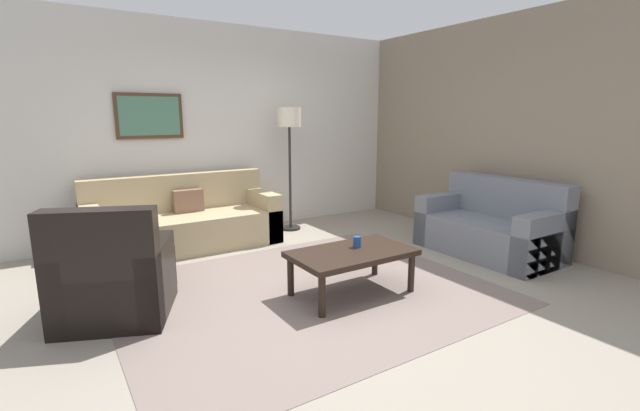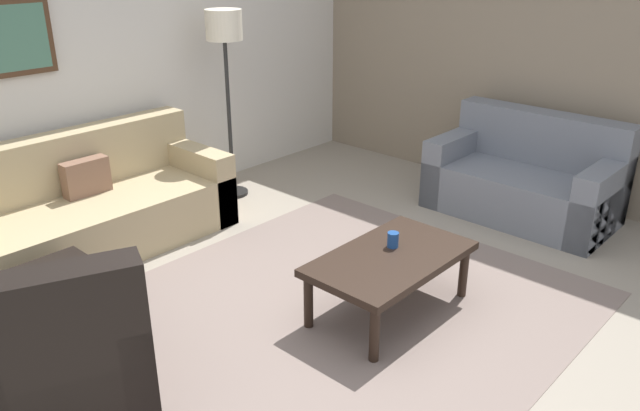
# 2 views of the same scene
# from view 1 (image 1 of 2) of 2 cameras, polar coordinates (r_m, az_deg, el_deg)

# --- Properties ---
(ground_plane) EXTENTS (8.00, 8.00, 0.00)m
(ground_plane) POSITION_cam_1_polar(r_m,az_deg,el_deg) (4.12, -1.84, -11.21)
(ground_plane) COLOR gray
(rear_partition) EXTENTS (6.00, 0.12, 2.80)m
(rear_partition) POSITION_cam_1_polar(r_m,az_deg,el_deg) (6.18, -14.55, 9.43)
(rear_partition) COLOR silver
(rear_partition) RESTS_ON ground_plane
(stone_feature_panel) EXTENTS (0.12, 5.20, 2.80)m
(stone_feature_panel) POSITION_cam_1_polar(r_m,az_deg,el_deg) (5.92, 24.17, 8.71)
(stone_feature_panel) COLOR gray
(stone_feature_panel) RESTS_ON ground_plane
(area_rug) EXTENTS (3.28, 2.74, 0.01)m
(area_rug) POSITION_cam_1_polar(r_m,az_deg,el_deg) (4.12, -1.84, -11.16)
(area_rug) COLOR slate
(area_rug) RESTS_ON ground_plane
(couch_main) EXTENTS (2.23, 0.91, 0.88)m
(couch_main) POSITION_cam_1_polar(r_m,az_deg,el_deg) (5.69, -17.46, -2.14)
(couch_main) COLOR tan
(couch_main) RESTS_ON ground_plane
(couch_loveseat) EXTENTS (0.85, 1.54, 0.88)m
(couch_loveseat) POSITION_cam_1_polar(r_m,az_deg,el_deg) (5.54, 21.61, -2.78)
(couch_loveseat) COLOR slate
(couch_loveseat) RESTS_ON ground_plane
(armchair_leather) EXTENTS (1.05, 1.05, 0.95)m
(armchair_leather) POSITION_cam_1_polar(r_m,az_deg,el_deg) (3.85, -25.37, -9.14)
(armchair_leather) COLOR black
(armchair_leather) RESTS_ON ground_plane
(ottoman) EXTENTS (0.56, 0.56, 0.40)m
(ottoman) POSITION_cam_1_polar(r_m,az_deg,el_deg) (4.64, -22.52, -6.83)
(ottoman) COLOR black
(ottoman) RESTS_ON ground_plane
(coffee_table) EXTENTS (1.10, 0.64, 0.41)m
(coffee_table) POSITION_cam_1_polar(r_m,az_deg,el_deg) (3.97, 4.18, -6.59)
(coffee_table) COLOR black
(coffee_table) RESTS_ON ground_plane
(cup) EXTENTS (0.07, 0.07, 0.10)m
(cup) POSITION_cam_1_polar(r_m,az_deg,el_deg) (4.05, 4.86, -4.74)
(cup) COLOR #1E478C
(cup) RESTS_ON coffee_table
(lamp_standing) EXTENTS (0.32, 0.32, 1.71)m
(lamp_standing) POSITION_cam_1_polar(r_m,az_deg,el_deg) (6.11, -4.02, 9.82)
(lamp_standing) COLOR black
(lamp_standing) RESTS_ON ground_plane
(framed_artwork) EXTENTS (0.80, 0.04, 0.55)m
(framed_artwork) POSITION_cam_1_polar(r_m,az_deg,el_deg) (5.90, -21.36, 10.83)
(framed_artwork) COLOR #472D1C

